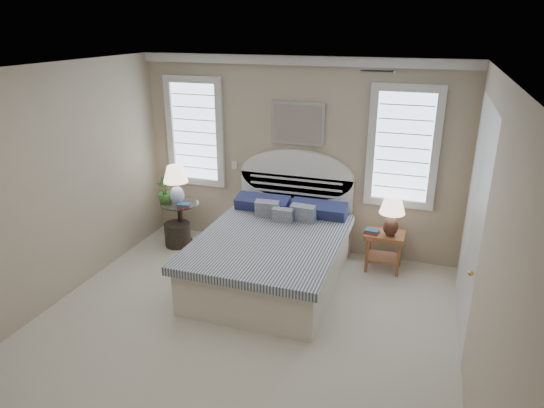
{
  "coord_description": "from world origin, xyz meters",
  "views": [
    {
      "loc": [
        1.73,
        -3.79,
        3.1
      ],
      "look_at": [
        0.13,
        1.0,
        1.2
      ],
      "focal_mm": 32.0,
      "sensor_mm": 36.0,
      "label": 1
    }
  ],
  "objects": [
    {
      "name": "hvac_vent",
      "position": [
        1.2,
        0.8,
        2.68
      ],
      "size": [
        0.3,
        0.2,
        0.02
      ],
      "primitive_type": "cube",
      "color": "#B2B2B2",
      "rests_on": "ceiling"
    },
    {
      "name": "wall_right",
      "position": [
        2.25,
        0.0,
        1.35
      ],
      "size": [
        0.02,
        5.0,
        2.7
      ],
      "primitive_type": "cube",
      "color": "tan",
      "rests_on": "floor"
    },
    {
      "name": "wall_left",
      "position": [
        -2.25,
        0.0,
        1.35
      ],
      "size": [
        0.02,
        5.0,
        2.7
      ],
      "primitive_type": "cube",
      "color": "tan",
      "rests_on": "floor"
    },
    {
      "name": "lamp_left",
      "position": [
        -1.66,
        2.02,
        0.98
      ],
      "size": [
        0.41,
        0.41,
        0.58
      ],
      "rotation": [
        0.0,
        0.0,
        0.18
      ],
      "color": "white",
      "rests_on": "side_table_left"
    },
    {
      "name": "window_right",
      "position": [
        1.4,
        2.48,
        1.6
      ],
      "size": [
        0.9,
        0.06,
        1.6
      ],
      "primitive_type": "cube",
      "color": "silver",
      "rests_on": "wall_back"
    },
    {
      "name": "side_table_left",
      "position": [
        -1.65,
        2.05,
        0.39
      ],
      "size": [
        0.56,
        0.56,
        0.63
      ],
      "color": "black",
      "rests_on": "floor"
    },
    {
      "name": "books_left",
      "position": [
        -1.51,
        1.92,
        0.65
      ],
      "size": [
        0.22,
        0.18,
        0.05
      ],
      "rotation": [
        0.0,
        0.0,
        0.29
      ],
      "color": "maroon",
      "rests_on": "side_table_left"
    },
    {
      "name": "closet_door",
      "position": [
        2.23,
        1.2,
        1.2
      ],
      "size": [
        0.02,
        1.8,
        2.4
      ],
      "primitive_type": "cube",
      "color": "silver",
      "rests_on": "floor"
    },
    {
      "name": "wall_back",
      "position": [
        0.0,
        2.5,
        1.35
      ],
      "size": [
        4.5,
        0.02,
        2.7
      ],
      "primitive_type": "cube",
      "color": "tan",
      "rests_on": "floor"
    },
    {
      "name": "lamp_right",
      "position": [
        1.36,
        2.09,
        0.85
      ],
      "size": [
        0.38,
        0.38,
        0.53
      ],
      "rotation": [
        0.0,
        0.0,
        -0.18
      ],
      "color": "black",
      "rests_on": "nightstand_right"
    },
    {
      "name": "floor_pot",
      "position": [
        -1.66,
        1.95,
        0.17
      ],
      "size": [
        0.49,
        0.49,
        0.34
      ],
      "primitive_type": "cylinder",
      "rotation": [
        0.0,
        0.0,
        0.38
      ],
      "color": "black",
      "rests_on": "floor"
    },
    {
      "name": "ceiling",
      "position": [
        0.0,
        0.0,
        2.7
      ],
      "size": [
        4.5,
        5.0,
        0.01
      ],
      "primitive_type": "cube",
      "color": "silver",
      "rests_on": "wall_back"
    },
    {
      "name": "books_right",
      "position": [
        1.13,
        2.08,
        0.55
      ],
      "size": [
        0.21,
        0.17,
        0.05
      ],
      "rotation": [
        0.0,
        0.0,
        -0.18
      ],
      "color": "maroon",
      "rests_on": "nightstand_right"
    },
    {
      "name": "potted_plant",
      "position": [
        -1.82,
        1.96,
        0.82
      ],
      "size": [
        0.22,
        0.22,
        0.39
      ],
      "primitive_type": "imported",
      "rotation": [
        0.0,
        0.0,
        0.03
      ],
      "color": "#2C6E32",
      "rests_on": "side_table_left"
    },
    {
      "name": "nightstand_right",
      "position": [
        1.3,
        2.15,
        0.39
      ],
      "size": [
        0.5,
        0.4,
        0.53
      ],
      "color": "#935630",
      "rests_on": "floor"
    },
    {
      "name": "bed",
      "position": [
        0.0,
        1.46,
        0.39
      ],
      "size": [
        1.72,
        2.28,
        1.47
      ],
      "color": "beige",
      "rests_on": "floor"
    },
    {
      "name": "painting",
      "position": [
        0.0,
        2.46,
        1.82
      ],
      "size": [
        0.74,
        0.04,
        0.58
      ],
      "primitive_type": "cube",
      "color": "silver",
      "rests_on": "wall_back"
    },
    {
      "name": "switch_plate",
      "position": [
        -0.95,
        2.48,
        1.15
      ],
      "size": [
        0.08,
        0.01,
        0.12
      ],
      "primitive_type": "cube",
      "color": "silver",
      "rests_on": "wall_back"
    },
    {
      "name": "floor",
      "position": [
        0.0,
        0.0,
        0.0
      ],
      "size": [
        4.5,
        5.0,
        0.01
      ],
      "primitive_type": "cube",
      "color": "beige",
      "rests_on": "ground"
    },
    {
      "name": "window_left",
      "position": [
        -1.55,
        2.48,
        1.6
      ],
      "size": [
        0.9,
        0.06,
        1.6
      ],
      "primitive_type": "cube",
      "color": "silver",
      "rests_on": "wall_back"
    },
    {
      "name": "crown_molding",
      "position": [
        0.0,
        2.46,
        2.64
      ],
      "size": [
        4.5,
        0.08,
        0.12
      ],
      "primitive_type": "cube",
      "color": "silver",
      "rests_on": "wall_back"
    }
  ]
}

